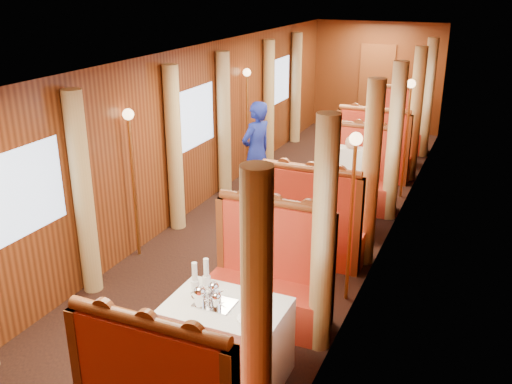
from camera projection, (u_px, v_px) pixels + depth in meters
The scene contains 46 objects.
floor at pixel (285, 222), 8.53m from camera, with size 3.00×12.00×0.01m, color black, non-canonical shape.
ceiling at pixel (288, 51), 7.64m from camera, with size 3.00×12.00×0.01m, color silver, non-canonical shape.
wall_far at pixel (377, 77), 13.23m from camera, with size 3.00×2.50×0.01m, color brown, non-canonical shape.
wall_left at pixel (194, 131), 8.64m from camera, with size 12.00×2.50×0.01m, color brown, non-canonical shape.
wall_right at pixel (393, 153), 7.53m from camera, with size 12.00×2.50×0.01m, color brown, non-canonical shape.
doorway_far at pixel (376, 88), 13.30m from camera, with size 0.80×0.04×2.00m, color brown.
table_near at pixel (227, 341), 5.11m from camera, with size 1.05×0.72×0.75m, color white.
banquette_near_aft at pixel (269, 284), 5.96m from camera, with size 1.30×0.55×1.34m.
table_mid at pixel (335, 206), 8.11m from camera, with size 1.05×0.72×0.75m, color white.
banquette_mid_fwd at pixel (313, 230), 7.23m from camera, with size 1.30×0.55×1.34m.
banquette_mid_aft at pixel (353, 181), 8.97m from camera, with size 1.30×0.55×1.34m.
table_far at pixel (384, 144), 11.12m from camera, with size 1.05×0.72×0.75m, color white.
banquette_far_fwd at pixel (373, 156), 10.23m from camera, with size 1.30×0.55×1.34m.
banquette_far_aft at pixel (394, 130), 11.97m from camera, with size 1.30×0.55×1.34m.
tea_tray at pixel (215, 304), 4.98m from camera, with size 0.34×0.26×0.01m, color silver.
teapot_left at pixel (200, 299), 4.93m from camera, with size 0.18×0.14×0.15m, color silver, non-canonical shape.
teapot_right at pixel (216, 303), 4.90m from camera, with size 0.14×0.11×0.12m, color silver, non-canonical shape.
teapot_back at pixel (214, 293), 5.04m from camera, with size 0.16×0.12×0.13m, color silver, non-canonical shape.
fruit_plate at pixel (251, 317), 4.76m from camera, with size 0.23×0.23×0.05m.
cup_inboard at pixel (195, 278), 5.20m from camera, with size 0.08×0.08×0.26m.
cup_outboard at pixel (206, 274), 5.28m from camera, with size 0.08×0.08×0.26m.
rose_vase_mid at pixel (337, 169), 7.94m from camera, with size 0.06×0.06×0.36m.
rose_vase_far at pixel (386, 116), 10.96m from camera, with size 0.06×0.06×0.36m.
window_left_near at pixel (19, 194), 5.56m from camera, with size 1.20×0.90×0.01m, color #98ADCC, non-canonical shape.
curtain_left_near_b at pixel (83, 195), 6.29m from camera, with size 0.22×0.22×2.35m, color tan.
window_right_near at pixel (308, 248), 4.46m from camera, with size 1.20×0.90×0.01m, color #98ADCC, non-canonical shape.
curtain_right_near_a at pixel (257, 327), 3.92m from camera, with size 0.22×0.22×2.35m, color tan.
curtain_right_near_b at pixel (323, 238), 5.26m from camera, with size 0.22×0.22×2.35m, color tan.
window_left_mid at pixel (194, 118), 8.56m from camera, with size 1.20×0.90×0.01m, color #98ADCC, non-canonical shape.
curtain_left_mid_a at pixel (174, 150), 7.95m from camera, with size 0.22×0.22×2.35m, color tan.
curtain_left_mid_b at pixel (224, 125), 9.29m from camera, with size 0.22×0.22×2.35m, color tan.
window_right_mid at pixel (393, 139), 7.46m from camera, with size 1.20×0.90×0.01m, color #98ADCC, non-canonical shape.
curtain_right_mid_a at pixel (370, 175), 6.93m from camera, with size 0.22×0.22×2.35m, color tan.
curtain_right_mid_b at pixel (394, 143), 8.27m from camera, with size 0.22×0.22×2.35m, color tan.
window_left_far at pixel (278, 81), 11.57m from camera, with size 1.20×0.90×0.01m, color #98ADCC, non-canonical shape.
curtain_left_far_a at pixel (269, 102), 10.96m from camera, with size 0.22×0.22×2.35m, color tan.
curtain_left_far_b at pixel (296, 88), 12.30m from camera, with size 0.22×0.22×2.35m, color tan.
window_right_far at pixel (429, 92), 10.47m from camera, with size 1.20×0.90×0.01m, color #98ADCC, non-canonical shape.
curtain_right_far_a at pixel (415, 115), 9.93m from camera, with size 0.22×0.22×2.35m, color tan.
curtain_right_far_b at pixel (427, 99), 11.27m from camera, with size 0.22×0.22×2.35m, color tan.
sconce_left_fore at pixel (131, 154), 7.05m from camera, with size 0.14×0.14×1.95m.
sconce_right_fore at pixel (353, 184), 6.01m from camera, with size 0.14×0.14×1.95m.
sconce_left_aft at pixel (247, 101), 10.06m from camera, with size 0.14×0.14×1.95m.
sconce_right_aft at pixel (408, 115), 9.02m from camera, with size 0.14×0.14×1.95m.
steward at pixel (256, 152), 9.08m from camera, with size 0.60×0.39×1.64m, color navy.
passenger at pixel (350, 166), 8.64m from camera, with size 0.40×0.44×0.76m.
Camera 1 is at (2.70, -7.35, 3.44)m, focal length 40.00 mm.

